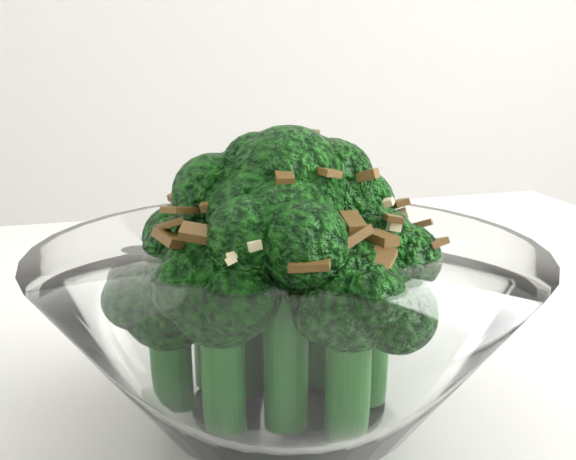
{
  "coord_description": "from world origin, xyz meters",
  "views": [
    {
      "loc": [
        0.05,
        -0.53,
        0.95
      ],
      "look_at": [
        0.03,
        -0.16,
        0.86
      ],
      "focal_mm": 50.0,
      "sensor_mm": 36.0,
      "label": 1
    }
  ],
  "objects": [
    {
      "name": "broccoli_dish",
      "position": [
        0.03,
        -0.16,
        0.81
      ],
      "size": [
        0.25,
        0.25,
        0.16
      ],
      "color": "white",
      "rests_on": "table"
    }
  ]
}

